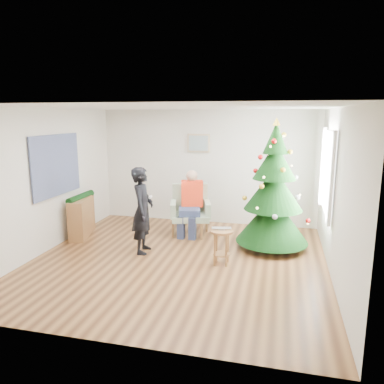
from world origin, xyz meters
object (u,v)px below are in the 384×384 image
(armchair, at_px, (190,216))
(console, at_px, (82,217))
(stool, at_px, (221,247))
(christmas_tree, at_px, (274,191))
(standing_man, at_px, (143,210))

(armchair, bearing_deg, console, -178.36)
(stool, height_order, armchair, armchair)
(stool, relative_size, console, 0.60)
(armchair, bearing_deg, christmas_tree, -31.21)
(armchair, relative_size, console, 1.03)
(christmas_tree, height_order, standing_man, christmas_tree)
(christmas_tree, xyz_separation_m, armchair, (-1.71, 0.49, -0.71))
(armchair, height_order, standing_man, standing_man)
(standing_man, bearing_deg, stool, -105.73)
(armchair, distance_m, standing_man, 1.45)
(christmas_tree, bearing_deg, stool, -128.11)
(armchair, height_order, console, armchair)
(standing_man, bearing_deg, christmas_tree, -77.88)
(christmas_tree, xyz_separation_m, stool, (-0.80, -1.02, -0.79))
(christmas_tree, relative_size, armchair, 2.36)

